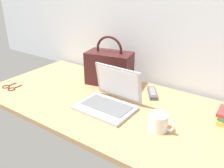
% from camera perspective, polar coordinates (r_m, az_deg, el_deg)
% --- Properties ---
extents(desk, '(1.60, 0.76, 0.03)m').
position_cam_1_polar(desk, '(1.41, -0.41, -4.91)').
color(desk, tan).
rests_on(desk, ground).
extents(laptop, '(0.31, 0.26, 0.22)m').
position_cam_1_polar(laptop, '(1.33, -0.54, -3.62)').
color(laptop, '#B2B5BA').
rests_on(laptop, desk).
extents(coffee_mug, '(0.13, 0.09, 0.09)m').
position_cam_1_polar(coffee_mug, '(1.16, 11.15, -8.95)').
color(coffee_mug, white).
rests_on(coffee_mug, desk).
extents(remote_control_near, '(0.12, 0.16, 0.02)m').
position_cam_1_polar(remote_control_near, '(1.50, 9.64, -2.12)').
color(remote_control_near, '#4C4C51').
rests_on(remote_control_near, desk).
extents(eyeglasses, '(0.11, 0.11, 0.01)m').
position_cam_1_polar(eyeglasses, '(1.71, -23.42, -0.79)').
color(eyeglasses, '#591E19').
rests_on(eyeglasses, desk).
extents(handbag, '(0.33, 0.22, 0.33)m').
position_cam_1_polar(handbag, '(1.60, -0.66, 3.99)').
color(handbag, '#3F1919').
rests_on(handbag, desk).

